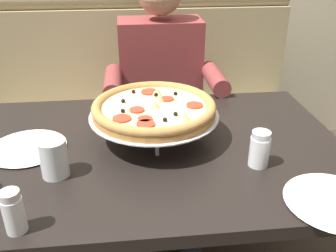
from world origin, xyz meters
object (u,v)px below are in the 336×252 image
Objects in this scene: plate_near_left at (27,146)px; shaker_pepper_flakes at (259,151)px; diner_main at (162,89)px; booth_bench at (142,123)px; pizza at (154,109)px; drinking_glass at (54,160)px; shaker_oregano at (14,214)px; dining_table at (152,170)px; plate_near_right at (334,200)px.

shaker_pepper_flakes is at bearing -13.67° from plate_near_left.
diner_main reaches higher than plate_near_left.
booth_bench is 0.96m from pizza.
drinking_glass is (-0.38, -0.76, 0.09)m from diner_main.
shaker_oregano is (-0.34, -1.24, 0.40)m from booth_bench.
diner_main is 0.80m from shaker_pepper_flakes.
booth_bench is at bearing 74.52° from drinking_glass.
plate_near_left is (-0.41, -0.03, -0.10)m from pizza.
drinking_glass is at bearing -116.68° from diner_main.
drinking_glass is at bearing -147.89° from pizza.
dining_table is 0.63m from diner_main.
plate_near_right is (0.43, -0.40, -0.10)m from pizza.
plate_near_left is at bearing 99.21° from shaker_oregano.
shaker_oregano is 0.43× the size of plate_near_right.
diner_main reaches higher than pizza.
shaker_pepper_flakes is at bearing -74.42° from diner_main.
booth_bench is 15.95× the size of shaker_oregano.
booth_bench is 1.14m from drinking_glass.
drinking_glass reaches higher than dining_table.
diner_main reaches higher than booth_bench.
drinking_glass is (-0.28, -0.13, 0.14)m from dining_table.
shaker_oregano is 0.44× the size of plate_near_left.
shaker_pepper_flakes reaches higher than plate_near_left.
pizza is 0.60m from plate_near_right.
pizza reaches higher than plate_near_left.
shaker_oregano reaches higher than plate_near_right.
plate_near_right is (0.14, -0.20, -0.04)m from shaker_pepper_flakes.
shaker_pepper_flakes is at bearing -1.25° from drinking_glass.
dining_table is 1.00× the size of diner_main.
pizza is 0.43m from plate_near_left.
dining_table is 0.57m from plate_near_right.
shaker_pepper_flakes is 0.24m from plate_near_right.
diner_main is 1.07m from shaker_oregano.
drinking_glass is at bearing 178.75° from shaker_pepper_flakes.
diner_main is at bearing 81.88° from pizza.
pizza is 0.36m from drinking_glass.
diner_main reaches higher than drinking_glass.
plate_near_left is 0.92m from plate_near_right.
dining_table is 0.51m from shaker_oregano.
drinking_glass is at bearing -154.60° from dining_table.
drinking_glass reaches higher than plate_near_left.
booth_bench is 1.35m from shaker_oregano.
booth_bench is at bearing 90.00° from dining_table.
dining_table is 11.48× the size of shaker_oregano.
pizza reaches higher than plate_near_right.
diner_main is at bearing 81.15° from dining_table.
dining_table is (0.00, -0.89, 0.26)m from booth_bench.
pizza is at bearing 145.85° from shaker_pepper_flakes.
dining_table is at bearing 25.40° from drinking_glass.
booth_bench is at bearing 91.08° from pizza.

